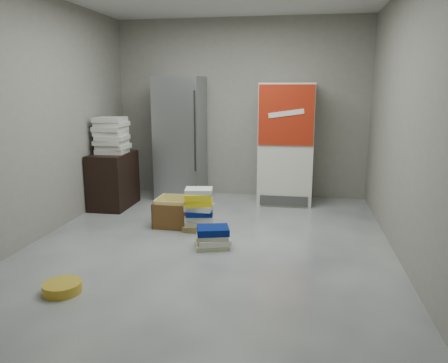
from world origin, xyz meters
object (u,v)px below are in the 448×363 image
at_px(coke_cooler, 286,144).
at_px(wood_shelf, 113,180).
at_px(phonebook_stack_main, 199,210).
at_px(cardboard_box, 174,214).
at_px(steel_fridge, 181,138).

relative_size(coke_cooler, wood_shelf, 2.25).
distance_m(wood_shelf, phonebook_stack_main, 1.74).
distance_m(wood_shelf, cardboard_box, 1.37).
distance_m(coke_cooler, phonebook_stack_main, 1.99).
distance_m(steel_fridge, coke_cooler, 1.65).
bearing_deg(coke_cooler, steel_fridge, 179.82).
bearing_deg(phonebook_stack_main, coke_cooler, 52.55).
height_order(steel_fridge, coke_cooler, steel_fridge).
bearing_deg(cardboard_box, wood_shelf, 148.39).
xyz_separation_m(coke_cooler, cardboard_box, (-1.35, -1.45, -0.76)).
bearing_deg(coke_cooler, phonebook_stack_main, -121.55).
bearing_deg(cardboard_box, coke_cooler, 47.89).
relative_size(steel_fridge, cardboard_box, 4.18).
bearing_deg(coke_cooler, cardboard_box, -133.01).
height_order(steel_fridge, wood_shelf, steel_fridge).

